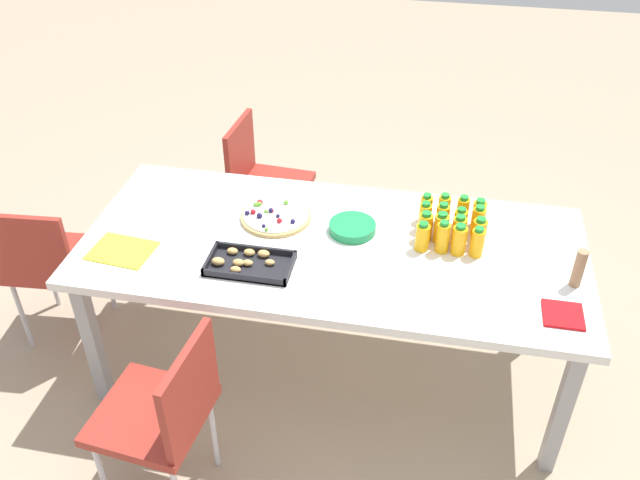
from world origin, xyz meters
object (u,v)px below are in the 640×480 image
object	(u,v)px
juice_bottle_7	(425,217)
plate_stack	(352,228)
juice_bottle_14	(443,237)
party_table	(332,254)
juice_bottle_10	(441,228)
juice_bottle_6	(442,218)
juice_bottle_11	(425,227)
juice_bottle_13	(459,240)
juice_bottle_9	(459,231)
snack_tray	(248,263)
chair_end	(47,260)
fruit_pizza	(275,216)
juice_bottle_2	(444,209)
chair_near_right	(261,178)
napkin_stack	(563,315)
chair_far_right	(166,410)
paper_folder	(122,251)
juice_bottle_1	(462,211)
juice_bottle_0	(479,214)
juice_bottle_12	(477,242)
juice_bottle_15	(422,237)
juice_bottle_5	(460,222)
juice_bottle_8	(479,232)
juice_bottle_3	(426,208)
juice_bottle_4	(478,221)

from	to	relation	value
juice_bottle_7	plate_stack	bearing A→B (deg)	14.23
juice_bottle_14	party_table	bearing A→B (deg)	4.33
juice_bottle_10	juice_bottle_6	bearing A→B (deg)	-91.29
juice_bottle_6	juice_bottle_7	distance (m)	0.08
juice_bottle_11	juice_bottle_13	size ratio (longest dim) A/B	0.96
juice_bottle_9	snack_tray	xyz separation A→B (m)	(0.84, 0.32, -0.05)
chair_end	snack_tray	bearing A→B (deg)	-13.47
fruit_pizza	juice_bottle_2	bearing A→B (deg)	-171.55
chair_near_right	juice_bottle_11	size ratio (longest dim) A/B	6.01
napkin_stack	chair_far_right	bearing A→B (deg)	20.09
paper_folder	snack_tray	bearing A→B (deg)	-179.39
juice_bottle_6	snack_tray	xyz separation A→B (m)	(0.77, 0.40, -0.06)
party_table	juice_bottle_1	distance (m)	0.61
juice_bottle_1	paper_folder	world-z (taller)	juice_bottle_1
juice_bottle_0	juice_bottle_2	distance (m)	0.15
juice_bottle_0	paper_folder	bearing A→B (deg)	17.97
juice_bottle_9	paper_folder	distance (m)	1.44
party_table	plate_stack	distance (m)	0.15
juice_bottle_6	juice_bottle_12	size ratio (longest dim) A/B	1.04
juice_bottle_6	juice_bottle_10	bearing A→B (deg)	88.71
plate_stack	party_table	bearing A→B (deg)	56.11
juice_bottle_2	juice_bottle_6	xyz separation A→B (m)	(0.00, 0.07, -0.00)
party_table	chair_near_right	xyz separation A→B (m)	(0.57, -0.87, -0.19)
juice_bottle_2	juice_bottle_15	distance (m)	0.23
juice_bottle_2	juice_bottle_5	world-z (taller)	juice_bottle_2
party_table	juice_bottle_8	bearing A→B (deg)	-169.97
chair_near_right	napkin_stack	bearing A→B (deg)	56.53
fruit_pizza	paper_folder	bearing A→B (deg)	32.29
paper_folder	juice_bottle_9	bearing A→B (deg)	-166.69
juice_bottle_1	juice_bottle_12	size ratio (longest dim) A/B	1.05
juice_bottle_1	juice_bottle_14	distance (m)	0.23
fruit_pizza	plate_stack	world-z (taller)	fruit_pizza
juice_bottle_1	juice_bottle_10	size ratio (longest dim) A/B	1.02
juice_bottle_10	juice_bottle_12	world-z (taller)	juice_bottle_10
juice_bottle_8	juice_bottle_14	bearing A→B (deg)	25.99
party_table	juice_bottle_9	distance (m)	0.55
chair_end	juice_bottle_3	world-z (taller)	juice_bottle_3
chair_far_right	snack_tray	distance (m)	0.66
juice_bottle_15	fruit_pizza	size ratio (longest dim) A/B	0.42
juice_bottle_4	juice_bottle_8	xyz separation A→B (m)	(-0.01, 0.08, -0.01)
party_table	juice_bottle_4	size ratio (longest dim) A/B	14.67
chair_near_right	juice_bottle_15	size ratio (longest dim) A/B	6.15
juice_bottle_3	juice_bottle_15	bearing A→B (deg)	89.85
chair_far_right	juice_bottle_3	world-z (taller)	juice_bottle_3
juice_bottle_2	juice_bottle_0	bearing A→B (deg)	-178.80
juice_bottle_12	fruit_pizza	distance (m)	0.90
juice_bottle_10	party_table	bearing A→B (deg)	13.05
chair_near_right	juice_bottle_9	bearing A→B (deg)	59.24
juice_bottle_6	juice_bottle_8	xyz separation A→B (m)	(-0.16, 0.07, -0.00)
snack_tray	plate_stack	world-z (taller)	same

